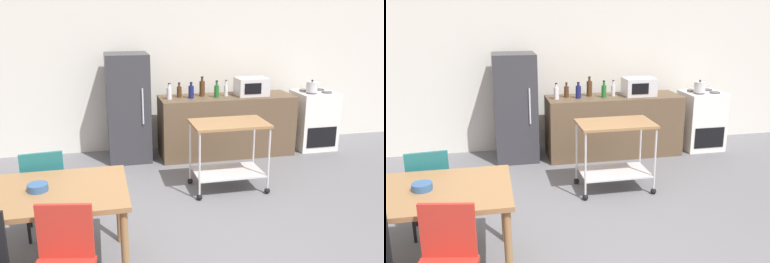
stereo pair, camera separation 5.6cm
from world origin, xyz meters
The scene contains 18 objects.
ground_plane centered at (0.00, 0.00, 0.00)m, with size 12.00×12.00×0.00m, color slate.
back_wall centered at (0.00, 3.20, 1.45)m, with size 8.40×0.12×2.90m, color silver.
kitchen_counter centered at (0.90, 2.60, 0.45)m, with size 2.00×0.64×0.90m, color brown.
dining_table centered at (-1.52, -0.03, 0.67)m, with size 1.50×0.90×0.75m.
chair_red centered at (-1.26, -0.73, 0.52)m, with size 0.47×0.47×0.89m.
chair_teal centered at (-1.52, 0.63, 0.52)m, with size 0.44×0.44×0.89m.
stove_oven centered at (2.35, 2.62, 0.45)m, with size 0.60×0.61×0.92m.
refrigerator centered at (-0.55, 2.70, 0.78)m, with size 0.60×0.63×1.55m.
kitchen_cart centered at (0.54, 1.32, 0.57)m, with size 0.91×0.57×0.85m.
bottle_wine centered at (0.03, 2.56, 0.99)m, with size 0.07×0.07×0.23m.
bottle_sesame_oil centered at (0.20, 2.67, 0.99)m, with size 0.07×0.07×0.22m.
bottle_vinegar centered at (0.35, 2.56, 1.00)m, with size 0.08×0.08×0.23m.
bottle_soda centered at (0.54, 2.68, 1.02)m, with size 0.08×0.08×0.29m.
bottle_hot_sauce centered at (0.73, 2.54, 1.00)m, with size 0.07×0.07×0.25m.
bottle_soy_sauce centered at (0.89, 2.61, 0.99)m, with size 0.06×0.06×0.24m.
microwave centered at (1.28, 2.59, 1.03)m, with size 0.46×0.35×0.26m.
fruit_bowl centered at (-1.48, -0.02, 0.78)m, with size 0.16×0.16×0.06m, color #33598C.
kettle centered at (2.23, 2.52, 1.00)m, with size 0.24×0.17×0.19m.
Camera 1 is at (-0.97, -3.32, 2.13)m, focal length 39.70 mm.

